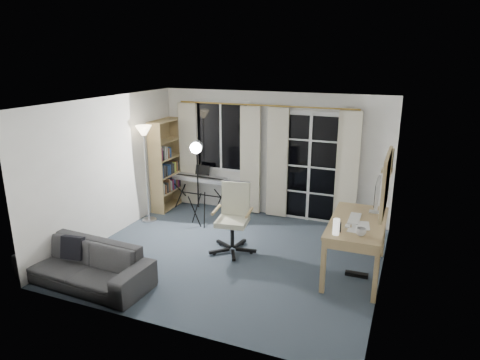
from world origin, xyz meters
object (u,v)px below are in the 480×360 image
torchiere_lamp (145,145)px  office_chair (234,211)px  mug (361,231)px  sofa (83,258)px  monitor (377,193)px  bookshelf (165,167)px  keyboard_piano (201,179)px  desk (357,228)px  studio_light (197,157)px

torchiere_lamp → office_chair: (1.98, -0.50, -0.82)m
mug → sofa: (-3.51, -1.22, -0.49)m
office_chair → monitor: 2.21m
bookshelf → keyboard_piano: size_ratio=1.55×
bookshelf → mug: bookshelf is taller
monitor → torchiere_lamp: bearing=177.2°
monitor → mug: size_ratio=4.39×
keyboard_piano → sofa: (-0.13, -3.25, -0.27)m
bookshelf → keyboard_piano: bookshelf is taller
torchiere_lamp → desk: 4.03m
mug → sofa: size_ratio=0.07×
bookshelf → sofa: size_ratio=0.94×
office_chair → desk: office_chair is taller
mug → torchiere_lamp: bearing=164.8°
sofa → mug: bearing=21.6°
keyboard_piano → monitor: size_ratio=2.03×
bookshelf → studio_light: bearing=-33.5°
keyboard_piano → monitor: monitor is taller
studio_light → mug: 3.25m
sofa → keyboard_piano: bearing=90.1°
office_chair → torchiere_lamp: bearing=157.3°
desk → mug: mug is taller
monitor → desk: bearing=-114.4°
keyboard_piano → desk: 3.62m
keyboard_piano → office_chair: size_ratio=1.07×
sofa → monitor: bearing=33.5°
office_chair → mug: size_ratio=8.36×
studio_light → keyboard_piano: bearing=94.2°
studio_light → desk: 3.04m
studio_light → monitor: (3.09, -0.23, -0.21)m
mug → desk: bearing=101.3°
desk → sofa: bearing=-154.2°
office_chair → monitor: size_ratio=1.90×
office_chair → mug: 2.13m
torchiere_lamp → mug: (4.01, -1.09, -0.60)m
bookshelf → sofa: (0.59, -3.08, -0.49)m
office_chair → monitor: (2.13, 0.36, 0.46)m
torchiere_lamp → monitor: size_ratio=3.16×
office_chair → mug: (2.03, -0.59, 0.22)m
bookshelf → keyboard_piano: bearing=11.4°
torchiere_lamp → office_chair: size_ratio=1.66×
bookshelf → monitor: bookshelf is taller
bookshelf → office_chair: size_ratio=1.66×
studio_light → office_chair: size_ratio=1.49×
monitor → mug: monitor is taller
torchiere_lamp → sofa: torchiere_lamp is taller
bookshelf → torchiere_lamp: size_ratio=1.00×
desk → sofa: 3.84m
keyboard_piano → mug: mug is taller
sofa → office_chair: bearing=53.1°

